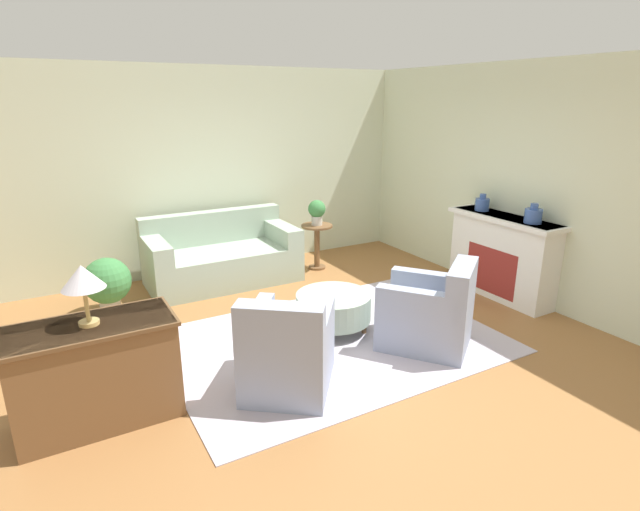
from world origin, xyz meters
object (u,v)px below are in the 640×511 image
(couch, at_px, (222,258))
(armchair_left, at_px, (288,352))
(vase_mantel_near, at_px, (482,204))
(vase_mantel_far, at_px, (533,215))
(side_table, at_px, (317,240))
(dresser, at_px, (97,371))
(potted_plant_floor, at_px, (107,282))
(ottoman_table, at_px, (333,307))
(potted_plant_on_side_table, at_px, (317,211))
(armchair_right, at_px, (431,314))
(table_lamp, at_px, (82,279))

(couch, height_order, armchair_left, couch)
(vase_mantel_near, bearing_deg, vase_mantel_far, -90.00)
(side_table, xyz_separation_m, vase_mantel_near, (1.45, -1.67, 0.68))
(armchair_left, relative_size, dresser, 0.92)
(potted_plant_floor, bearing_deg, vase_mantel_near, -18.99)
(vase_mantel_far, relative_size, potted_plant_floor, 0.34)
(armchair_left, height_order, ottoman_table, armchair_left)
(vase_mantel_far, bearing_deg, potted_plant_on_side_table, 120.81)
(armchair_right, bearing_deg, potted_plant_floor, 137.17)
(side_table, height_order, dresser, dresser)
(potted_plant_on_side_table, distance_m, table_lamp, 3.97)
(armchair_right, height_order, potted_plant_floor, armchair_right)
(dresser, distance_m, vase_mantel_far, 4.70)
(couch, xyz_separation_m, vase_mantel_far, (2.82, -2.60, 0.78))
(ottoman_table, xyz_separation_m, table_lamp, (-2.35, -0.46, 0.89))
(ottoman_table, bearing_deg, couch, 104.54)
(dresser, bearing_deg, potted_plant_floor, 80.81)
(potted_plant_on_side_table, bearing_deg, table_lamp, -143.91)
(dresser, height_order, vase_mantel_far, vase_mantel_far)
(vase_mantel_near, relative_size, potted_plant_on_side_table, 0.60)
(table_lamp, bearing_deg, vase_mantel_near, 8.07)
(armchair_left, distance_m, ottoman_table, 1.20)
(armchair_right, relative_size, dresser, 0.92)
(side_table, bearing_deg, vase_mantel_near, -49.12)
(vase_mantel_far, bearing_deg, ottoman_table, 166.39)
(dresser, bearing_deg, armchair_left, -12.59)
(potted_plant_floor, bearing_deg, ottoman_table, -39.97)
(armchair_left, xyz_separation_m, potted_plant_on_side_table, (1.76, 2.65, 0.51))
(side_table, relative_size, table_lamp, 1.43)
(side_table, xyz_separation_m, potted_plant_floor, (-2.85, -0.19, -0.06))
(couch, distance_m, potted_plant_floor, 1.52)
(potted_plant_on_side_table, bearing_deg, ottoman_table, -114.34)
(ottoman_table, relative_size, side_table, 1.22)
(side_table, relative_size, potted_plant_floor, 1.00)
(vase_mantel_near, bearing_deg, armchair_left, -163.05)
(couch, distance_m, ottoman_table, 2.11)
(armchair_left, distance_m, table_lamp, 1.68)
(vase_mantel_near, bearing_deg, couch, 146.92)
(side_table, xyz_separation_m, table_lamp, (-3.20, -2.33, 0.73))
(vase_mantel_near, height_order, table_lamp, table_lamp)
(potted_plant_on_side_table, xyz_separation_m, table_lamp, (-3.20, -2.33, 0.30))
(armchair_left, xyz_separation_m, ottoman_table, (0.92, 0.78, -0.08))
(vase_mantel_far, bearing_deg, potted_plant_floor, 152.53)
(couch, xyz_separation_m, dresser, (-1.82, -2.50, 0.09))
(dresser, height_order, vase_mantel_near, vase_mantel_near)
(ottoman_table, distance_m, side_table, 2.06)
(armchair_right, xyz_separation_m, vase_mantel_far, (1.65, 0.22, 0.77))
(potted_plant_floor, xyz_separation_m, table_lamp, (-0.35, -2.14, 0.79))
(armchair_left, height_order, side_table, armchair_left)
(table_lamp, bearing_deg, ottoman_table, 11.03)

